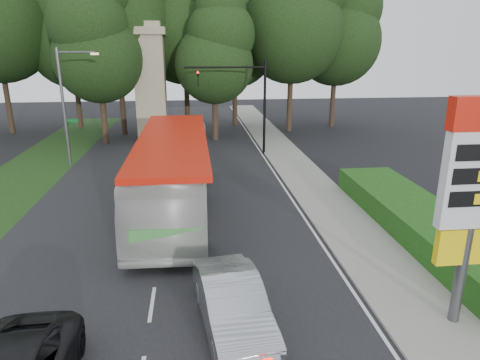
{
  "coord_description": "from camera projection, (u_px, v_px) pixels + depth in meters",
  "views": [
    {
      "loc": [
        1.53,
        -8.36,
        8.06
      ],
      "look_at": [
        3.59,
        10.26,
        2.2
      ],
      "focal_mm": 32.0,
      "sensor_mm": 36.0,
      "label": 1
    }
  ],
  "objects": [
    {
      "name": "road_surface",
      "position": [
        166.0,
        213.0,
        21.56
      ],
      "size": [
        14.0,
        80.0,
        0.02
      ],
      "primitive_type": "cube",
      "color": "black",
      "rests_on": "ground"
    },
    {
      "name": "sidewalk_right",
      "position": [
        329.0,
        206.0,
        22.44
      ],
      "size": [
        3.0,
        80.0,
        0.12
      ],
      "primitive_type": "cube",
      "color": "gray",
      "rests_on": "ground"
    },
    {
      "name": "grass_verge_left",
      "position": [
        15.0,
        184.0,
        26.25
      ],
      "size": [
        5.0,
        50.0,
        0.02
      ],
      "primitive_type": "cube",
      "color": "#193814",
      "rests_on": "ground"
    },
    {
      "name": "hedge",
      "position": [
        424.0,
        224.0,
        18.79
      ],
      "size": [
        3.0,
        14.0,
        1.2
      ],
      "primitive_type": "cube",
      "color": "#184813",
      "rests_on": "ground"
    },
    {
      "name": "gas_station_pylon",
      "position": [
        476.0,
        184.0,
        11.71
      ],
      "size": [
        2.1,
        0.45,
        6.85
      ],
      "color": "#59595E",
      "rests_on": "ground"
    },
    {
      "name": "traffic_signal_mast",
      "position": [
        248.0,
        94.0,
        32.14
      ],
      "size": [
        6.1,
        0.35,
        7.2
      ],
      "color": "black",
      "rests_on": "ground"
    },
    {
      "name": "streetlight_signs",
      "position": [
        66.0,
        102.0,
        28.99
      ],
      "size": [
        2.75,
        0.98,
        8.0
      ],
      "color": "#59595E",
      "rests_on": "ground"
    },
    {
      "name": "monument",
      "position": [
        151.0,
        82.0,
        36.9
      ],
      "size": [
        3.0,
        3.0,
        10.05
      ],
      "color": "gray",
      "rests_on": "ground"
    },
    {
      "name": "tree_west_near",
      "position": [
        70.0,
        25.0,
        41.23
      ],
      "size": [
        8.4,
        8.4,
        16.5
      ],
      "color": "#2D2116",
      "rests_on": "ground"
    },
    {
      "name": "tree_center_right",
      "position": [
        184.0,
        14.0,
        40.19
      ],
      "size": [
        9.24,
        9.24,
        18.15
      ],
      "color": "#2D2116",
      "rests_on": "ground"
    },
    {
      "name": "tree_east_near",
      "position": [
        235.0,
        30.0,
        43.01
      ],
      "size": [
        8.12,
        8.12,
        15.95
      ],
      "color": "#2D2116",
      "rests_on": "ground"
    },
    {
      "name": "tree_east_mid",
      "position": [
        293.0,
        9.0,
        39.24
      ],
      "size": [
        9.52,
        9.52,
        18.7
      ],
      "color": "#2D2116",
      "rests_on": "ground"
    },
    {
      "name": "tree_far_east",
      "position": [
        338.0,
        22.0,
        41.97
      ],
      "size": [
        8.68,
        8.68,
        17.05
      ],
      "color": "#2D2116",
      "rests_on": "ground"
    },
    {
      "name": "tree_monument_left",
      "position": [
        96.0,
        38.0,
        34.46
      ],
      "size": [
        7.28,
        7.28,
        14.3
      ],
      "color": "#2D2116",
      "rests_on": "ground"
    },
    {
      "name": "tree_monument_right",
      "position": [
        214.0,
        47.0,
        36.14
      ],
      "size": [
        6.72,
        6.72,
        13.2
      ],
      "color": "#2D2116",
      "rests_on": "ground"
    },
    {
      "name": "transit_bus",
      "position": [
        174.0,
        174.0,
        21.51
      ],
      "size": [
        3.62,
        13.84,
        3.83
      ],
      "primitive_type": "imported",
      "rotation": [
        0.0,
        0.0,
        -0.03
      ],
      "color": "silver",
      "rests_on": "ground"
    },
    {
      "name": "sedan_silver",
      "position": [
        233.0,
        305.0,
        12.55
      ],
      "size": [
        2.36,
        5.15,
        1.64
      ],
      "primitive_type": "imported",
      "rotation": [
        0.0,
        0.0,
        0.13
      ],
      "color": "#A5A6AC",
      "rests_on": "ground"
    }
  ]
}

